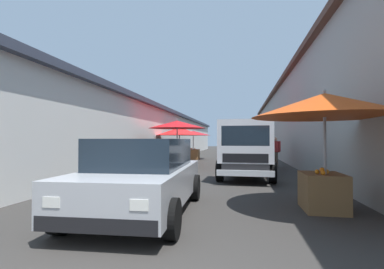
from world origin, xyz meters
TOP-DOWN VIEW (x-y plane):
  - ground at (13.50, 0.00)m, footprint 90.00×90.00m
  - building_left_whitewash at (15.75, 7.33)m, footprint 49.80×7.50m
  - building_right_concrete at (15.75, -7.33)m, footprint 49.80×7.50m
  - fruit_stall_far_right at (4.14, -2.80)m, footprint 2.87×2.87m
  - fruit_stall_near_right at (18.18, 2.27)m, footprint 2.56×2.56m
  - fruit_stall_near_left at (13.17, -1.57)m, footprint 2.39×2.39m
  - fruit_stall_mid_lane at (14.67, 2.50)m, footprint 2.81×2.81m
  - fruit_stall_far_left at (11.82, 1.97)m, footprint 2.88×2.88m
  - hatchback_car at (3.44, 0.74)m, footprint 3.97×2.04m
  - delivery_truck at (8.43, -1.34)m, footprint 4.99×2.12m
  - vendor_by_crates at (13.51, -2.94)m, footprint 0.43×0.52m
  - vendor_in_shade at (16.99, -1.62)m, footprint 0.60×0.36m
  - plastic_stool at (4.25, 2.92)m, footprint 0.30×0.30m

SIDE VIEW (x-z plane):
  - ground at x=13.50m, z-range 0.00..0.00m
  - plastic_stool at x=4.25m, z-range 0.11..0.54m
  - hatchback_car at x=3.44m, z-range 0.01..1.46m
  - vendor_by_crates at x=13.51m, z-range 0.11..1.68m
  - vendor_in_shade at x=16.99m, z-range 0.12..1.73m
  - delivery_truck at x=8.43m, z-range 0.00..2.08m
  - fruit_stall_near_right at x=18.18m, z-range 0.50..2.64m
  - fruit_stall_near_left at x=13.17m, z-range 0.51..2.68m
  - fruit_stall_mid_lane at x=14.67m, z-range 0.65..2.90m
  - building_left_whitewash at x=15.75m, z-range 0.01..3.58m
  - fruit_stall_far_right at x=4.14m, z-range 0.68..3.12m
  - fruit_stall_far_left at x=11.82m, z-range 0.78..3.24m
  - building_right_concrete at x=15.75m, z-range 0.01..5.35m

